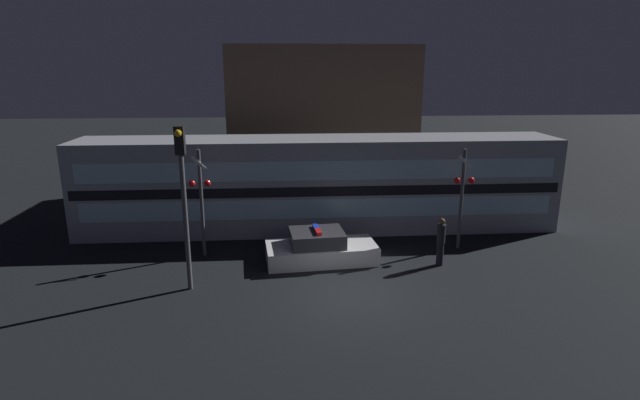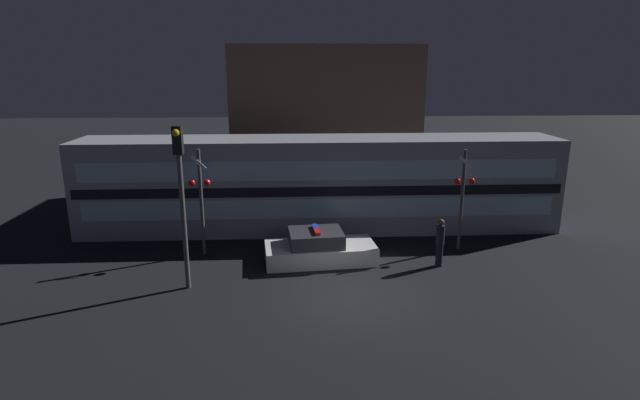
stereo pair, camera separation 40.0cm
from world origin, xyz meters
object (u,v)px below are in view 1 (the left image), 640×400
(train, at_px, (319,184))
(crossing_signal_near, at_px, (462,193))
(police_car, at_px, (320,249))
(pedestrian, at_px, (441,241))
(traffic_light_corner, at_px, (183,188))

(train, xyz_separation_m, crossing_signal_near, (5.58, -3.16, 0.27))
(train, height_order, police_car, train)
(train, xyz_separation_m, pedestrian, (4.25, -4.88, -1.15))
(police_car, distance_m, traffic_light_corner, 5.91)
(train, bearing_deg, police_car, -93.28)
(police_car, height_order, pedestrian, pedestrian)
(pedestrian, distance_m, traffic_light_corner, 9.54)
(pedestrian, bearing_deg, traffic_light_corner, -170.95)
(train, relative_size, police_car, 4.92)
(crossing_signal_near, xyz_separation_m, traffic_light_corner, (-10.41, -3.17, 1.15))
(pedestrian, bearing_deg, train, 131.05)
(train, relative_size, traffic_light_corner, 3.90)
(train, distance_m, pedestrian, 6.57)
(police_car, distance_m, crossing_signal_near, 6.20)
(traffic_light_corner, bearing_deg, pedestrian, 9.05)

